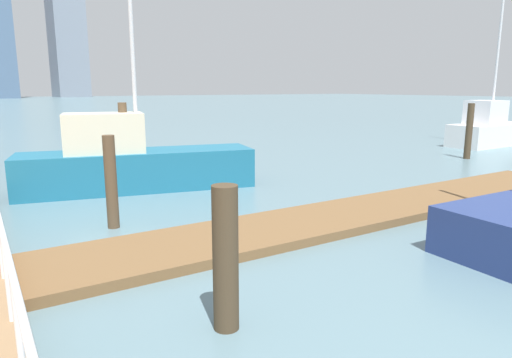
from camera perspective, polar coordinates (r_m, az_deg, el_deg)
ground_plane at (r=19.77m, az=-21.97°, el=2.02°), size 300.00×300.00×0.00m
floating_dock at (r=10.90m, az=13.38°, el=-4.05°), size 15.48×2.00×0.18m
boardwalk_railing at (r=6.27m, az=-29.40°, el=-6.06°), size 0.06×23.02×1.08m
dock_piling_0 at (r=9.99m, az=-17.73°, el=-0.39°), size 0.25×0.25×1.98m
dock_piling_1 at (r=5.57m, az=-3.84°, el=-9.98°), size 0.32×0.32×1.82m
dock_piling_2 at (r=20.96m, az=25.16°, el=5.44°), size 0.27×0.27×2.31m
dock_piling_3 at (r=13.87m, az=-16.17°, el=4.00°), size 0.25×0.25×2.52m
moored_boat_0 at (r=13.69m, az=-15.31°, el=2.09°), size 6.84×3.11×8.35m
moored_boat_3 at (r=26.28m, az=27.18°, el=5.61°), size 5.08×1.91×9.17m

